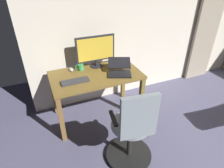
{
  "coord_description": "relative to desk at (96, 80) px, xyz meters",
  "views": [
    {
      "loc": [
        2.52,
        -0.61,
        2.02
      ],
      "look_at": [
        1.82,
        -2.27,
        0.91
      ],
      "focal_mm": 30.63,
      "sensor_mm": 36.0,
      "label": 1
    }
  ],
  "objects": [
    {
      "name": "computer_monitor",
      "position": [
        -0.09,
        -0.23,
        0.36
      ],
      "size": [
        0.58,
        0.18,
        0.47
      ],
      "color": "#232328",
      "rests_on": "desk"
    },
    {
      "name": "office_chair",
      "position": [
        -0.08,
        0.96,
        -0.15
      ],
      "size": [
        0.56,
        0.56,
        1.05
      ],
      "rotation": [
        0.0,
        0.0,
        2.99
      ],
      "color": "black",
      "rests_on": "ground"
    },
    {
      "name": "back_room_partition",
      "position": [
        -1.81,
        -0.5,
        0.8
      ],
      "size": [
        5.44,
        0.1,
        2.87
      ],
      "primitive_type": "cube",
      "color": "beige",
      "rests_on": "ground"
    },
    {
      "name": "desk",
      "position": [
        0.0,
        0.0,
        0.0
      ],
      "size": [
        1.26,
        0.7,
        0.74
      ],
      "color": "brown",
      "rests_on": "ground"
    },
    {
      "name": "mug_coffee",
      "position": [
        0.16,
        -0.21,
        0.15
      ],
      "size": [
        0.13,
        0.09,
        0.09
      ],
      "color": "#3D9951",
      "rests_on": "desk"
    },
    {
      "name": "laptop",
      "position": [
        -0.32,
        0.1,
        0.16
      ],
      "size": [
        0.42,
        0.43,
        0.17
      ],
      "rotation": [
        0.0,
        0.0,
        -0.39
      ],
      "color": "black",
      "rests_on": "desk"
    },
    {
      "name": "curtain_right_panel",
      "position": [
        -2.38,
        -0.39,
        0.63
      ],
      "size": [
        0.54,
        0.06,
        2.54
      ],
      "primitive_type": "cube",
      "color": "gray",
      "rests_on": "ground"
    },
    {
      "name": "computer_mouse",
      "position": [
        0.29,
        -0.23,
        0.12
      ],
      "size": [
        0.06,
        0.1,
        0.04
      ],
      "primitive_type": "ellipsoid",
      "color": "#B7BCC1",
      "rests_on": "desk"
    },
    {
      "name": "computer_keyboard",
      "position": [
        0.32,
        0.11,
        0.11
      ],
      "size": [
        0.36,
        0.13,
        0.02
      ],
      "primitive_type": "cube",
      "color": "#333338",
      "rests_on": "desk"
    }
  ]
}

